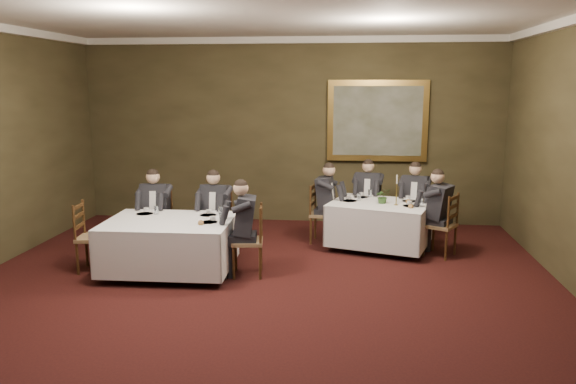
% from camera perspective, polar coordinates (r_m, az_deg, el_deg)
% --- Properties ---
extents(ground, '(10.00, 10.00, 0.00)m').
position_cam_1_polar(ground, '(6.38, -4.63, -13.57)').
color(ground, black).
rests_on(ground, ground).
extents(back_wall, '(8.00, 0.10, 3.50)m').
position_cam_1_polar(back_wall, '(10.79, 0.24, 6.18)').
color(back_wall, '#322C19').
rests_on(back_wall, ground).
extents(crown_molding, '(8.00, 10.00, 0.12)m').
position_cam_1_polar(crown_molding, '(5.86, -5.17, 18.74)').
color(crown_molding, white).
rests_on(crown_molding, back_wall).
extents(table_main, '(1.82, 1.58, 0.67)m').
position_cam_1_polar(table_main, '(9.20, 9.28, -3.00)').
color(table_main, '#321E0E').
rests_on(table_main, ground).
extents(table_second, '(1.80, 1.39, 0.67)m').
position_cam_1_polar(table_second, '(8.11, -11.93, -4.99)').
color(table_second, '#321E0E').
rests_on(table_second, ground).
extents(chair_main_backleft, '(0.51, 0.49, 1.00)m').
position_cam_1_polar(chair_main_backleft, '(10.08, 8.08, -2.71)').
color(chair_main_backleft, olive).
rests_on(chair_main_backleft, ground).
extents(diner_main_backleft, '(0.48, 0.54, 1.35)m').
position_cam_1_polar(diner_main_backleft, '(10.02, 8.10, -1.45)').
color(diner_main_backleft, black).
rests_on(diner_main_backleft, chair_main_backleft).
extents(chair_main_backright, '(0.54, 0.53, 1.00)m').
position_cam_1_polar(chair_main_backright, '(9.90, 12.68, -3.11)').
color(chair_main_backright, olive).
rests_on(chair_main_backright, ground).
extents(diner_main_backright, '(0.52, 0.57, 1.35)m').
position_cam_1_polar(diner_main_backright, '(9.84, 12.72, -1.84)').
color(diner_main_backright, black).
rests_on(diner_main_backright, chair_main_backright).
extents(chair_main_endleft, '(0.48, 0.49, 1.00)m').
position_cam_1_polar(chair_main_endleft, '(9.51, 3.56, -3.45)').
color(chair_main_endleft, olive).
rests_on(chair_main_endleft, ground).
extents(diner_main_endleft, '(0.53, 0.46, 1.35)m').
position_cam_1_polar(diner_main_endleft, '(9.45, 3.64, -2.11)').
color(diner_main_endleft, black).
rests_on(diner_main_endleft, chair_main_endleft).
extents(chair_main_endright, '(0.58, 0.59, 1.00)m').
position_cam_1_polar(chair_main_endright, '(9.06, 15.21, -4.54)').
color(chair_main_endright, olive).
rests_on(chair_main_endright, ground).
extents(diner_main_endright, '(0.62, 0.59, 1.35)m').
position_cam_1_polar(diner_main_endright, '(9.01, 15.22, -3.13)').
color(diner_main_endright, black).
rests_on(diner_main_endright, chair_main_endright).
extents(chair_sec_backleft, '(0.45, 0.43, 1.00)m').
position_cam_1_polar(chair_sec_backleft, '(9.13, -13.11, -4.33)').
color(chair_sec_backleft, olive).
rests_on(chair_sec_backleft, ground).
extents(diner_sec_backleft, '(0.42, 0.48, 1.35)m').
position_cam_1_polar(diner_sec_backleft, '(9.06, -13.20, -2.96)').
color(diner_sec_backleft, black).
rests_on(diner_sec_backleft, chair_sec_backleft).
extents(chair_sec_backright, '(0.48, 0.47, 1.00)m').
position_cam_1_polar(chair_sec_backright, '(8.88, -7.24, -4.55)').
color(chair_sec_backright, olive).
rests_on(chair_sec_backright, ground).
extents(diner_sec_backright, '(0.45, 0.52, 1.35)m').
position_cam_1_polar(diner_sec_backright, '(8.81, -7.31, -3.14)').
color(diner_sec_backright, black).
rests_on(diner_sec_backright, chair_sec_backright).
extents(chair_sec_endright, '(0.47, 0.49, 1.00)m').
position_cam_1_polar(chair_sec_endright, '(7.91, -4.04, -6.43)').
color(chair_sec_endright, olive).
rests_on(chair_sec_endright, ground).
extents(diner_sec_endright, '(0.53, 0.46, 1.35)m').
position_cam_1_polar(diner_sec_endright, '(7.85, -4.15, -4.84)').
color(diner_sec_endright, black).
rests_on(diner_sec_endright, chair_sec_endright).
extents(chair_sec_endleft, '(0.47, 0.49, 1.00)m').
position_cam_1_polar(chair_sec_endleft, '(8.54, -19.13, -5.71)').
color(chair_sec_endleft, olive).
rests_on(chair_sec_endleft, ground).
extents(centerpiece, '(0.27, 0.24, 0.26)m').
position_cam_1_polar(centerpiece, '(9.07, 9.61, -0.34)').
color(centerpiece, '#2D5926').
rests_on(centerpiece, table_main).
extents(candlestick, '(0.07, 0.07, 0.50)m').
position_cam_1_polar(candlestick, '(8.97, 10.96, -0.16)').
color(candlestick, '#B09435').
rests_on(candlestick, table_main).
extents(place_setting_table_main, '(0.33, 0.31, 0.14)m').
position_cam_1_polar(place_setting_table_main, '(9.56, 7.73, -0.31)').
color(place_setting_table_main, white).
rests_on(place_setting_table_main, table_main).
extents(place_setting_table_second, '(0.33, 0.31, 0.14)m').
position_cam_1_polar(place_setting_table_second, '(8.52, -13.97, -1.91)').
color(place_setting_table_second, white).
rests_on(place_setting_table_second, table_second).
extents(painting, '(1.86, 0.09, 1.50)m').
position_cam_1_polar(painting, '(10.66, 9.07, 7.15)').
color(painting, gold).
rests_on(painting, back_wall).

